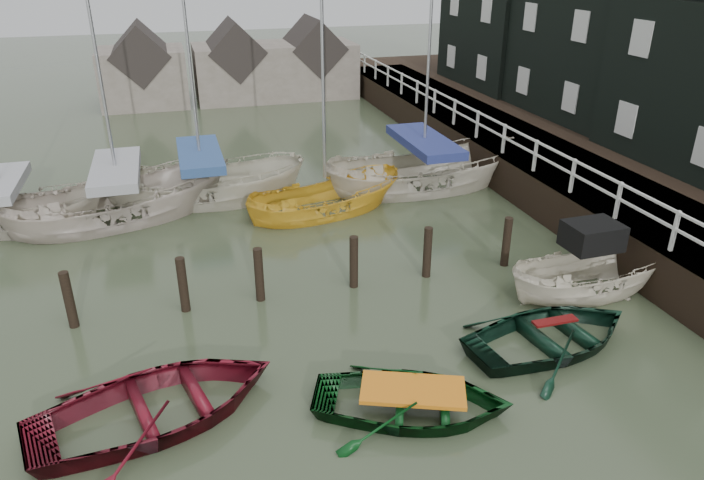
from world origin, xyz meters
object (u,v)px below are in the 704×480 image
object	(u,v)px
rowboat_dkgreen	(551,346)
sailboat_b	(204,198)
motorboat	(588,289)
sailboat_d	(422,185)
sailboat_c	(326,211)
rowboat_green	(412,412)
sailboat_e	(10,225)
sailboat_a	(123,216)
rowboat_red	(160,419)

from	to	relation	value
rowboat_dkgreen	sailboat_b	world-z (taller)	sailboat_b
motorboat	sailboat_d	size ratio (longest dim) A/B	0.35
sailboat_b	sailboat_c	xyz separation A→B (m)	(3.77, -2.20, -0.04)
sailboat_d	rowboat_dkgreen	bearing A→B (deg)	173.48
rowboat_green	sailboat_b	distance (m)	12.61
rowboat_dkgreen	sailboat_e	distance (m)	16.37
rowboat_dkgreen	sailboat_e	world-z (taller)	sailboat_e
rowboat_green	rowboat_dkgreen	distance (m)	3.89
sailboat_c	sailboat_e	bearing A→B (deg)	68.74
rowboat_green	sailboat_b	size ratio (longest dim) A/B	0.32
sailboat_a	sailboat_c	size ratio (longest dim) A/B	1.07
rowboat_green	sailboat_b	world-z (taller)	sailboat_b
rowboat_red	rowboat_green	world-z (taller)	rowboat_red
motorboat	rowboat_red	bearing A→B (deg)	98.52
rowboat_dkgreen	sailboat_e	xyz separation A→B (m)	(-12.63, 10.41, 0.06)
rowboat_red	sailboat_a	xyz separation A→B (m)	(-1.01, 10.20, 0.06)
rowboat_red	sailboat_a	world-z (taller)	sailboat_a
rowboat_red	sailboat_b	bearing A→B (deg)	-23.12
rowboat_dkgreen	sailboat_e	bearing A→B (deg)	42.48
rowboat_dkgreen	sailboat_c	xyz separation A→B (m)	(-2.86, 8.89, 0.02)
rowboat_green	rowboat_dkgreen	world-z (taller)	rowboat_dkgreen
rowboat_red	rowboat_dkgreen	distance (m)	8.24
rowboat_red	sailboat_a	size ratio (longest dim) A/B	0.40
rowboat_dkgreen	sailboat_c	bearing A→B (deg)	9.81
rowboat_dkgreen	sailboat_a	world-z (taller)	sailboat_a
sailboat_b	sailboat_e	bearing A→B (deg)	106.33
rowboat_dkgreen	sailboat_c	distance (m)	9.34
sailboat_d	sailboat_a	bearing A→B (deg)	89.73
rowboat_dkgreen	sailboat_b	distance (m)	12.93
rowboat_red	sailboat_e	size ratio (longest dim) A/B	0.42
rowboat_green	rowboat_dkgreen	size ratio (longest dim) A/B	0.91
rowboat_red	rowboat_green	bearing A→B (deg)	-118.83
sailboat_e	sailboat_b	bearing A→B (deg)	-66.85
sailboat_d	rowboat_green	bearing A→B (deg)	156.66
rowboat_green	sailboat_c	xyz separation A→B (m)	(0.85, 10.06, 0.02)
rowboat_green	sailboat_d	xyz separation A→B (m)	(4.80, 11.34, 0.06)
rowboat_green	sailboat_a	distance (m)	12.61
rowboat_dkgreen	sailboat_d	xyz separation A→B (m)	(1.09, 10.17, 0.06)
rowboat_red	motorboat	bearing A→B (deg)	-94.74
sailboat_a	rowboat_dkgreen	bearing A→B (deg)	-152.94
sailboat_c	sailboat_e	size ratio (longest dim) A/B	0.99
motorboat	sailboat_a	distance (m)	14.16
sailboat_b	sailboat_e	size ratio (longest dim) A/B	1.08
rowboat_red	sailboat_b	xyz separation A→B (m)	(1.61, 11.14, 0.06)
rowboat_red	rowboat_green	xyz separation A→B (m)	(4.53, -1.13, 0.00)
rowboat_red	motorboat	size ratio (longest dim) A/B	1.00
rowboat_green	sailboat_c	distance (m)	10.10
rowboat_red	sailboat_d	distance (m)	13.84
sailboat_c	sailboat_e	world-z (taller)	sailboat_c
sailboat_c	sailboat_a	bearing A→B (deg)	66.44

